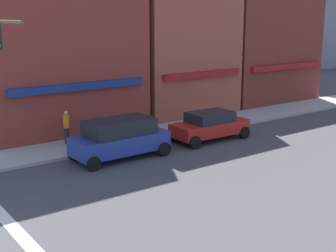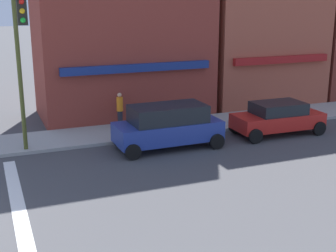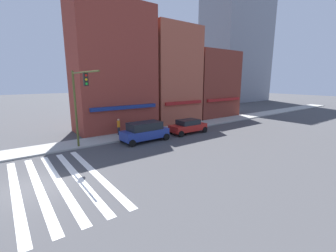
% 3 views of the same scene
% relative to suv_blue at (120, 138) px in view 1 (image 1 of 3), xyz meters
% --- Properties ---
extents(storefront_row, '(25.93, 5.30, 14.51)m').
position_rel_suv_blue_xyz_m(storefront_row, '(7.42, 6.80, 5.46)').
color(storefront_row, maroon).
rests_on(storefront_row, ground_plane).
extents(suv_blue, '(4.73, 2.12, 1.94)m').
position_rel_suv_blue_xyz_m(suv_blue, '(0.00, 0.00, 0.00)').
color(suv_blue, navy).
rests_on(suv_blue, ground_plane).
extents(sedan_red, '(4.43, 2.02, 1.59)m').
position_rel_suv_blue_xyz_m(sedan_red, '(5.74, -0.00, -0.19)').
color(sedan_red, '#B21E19').
rests_on(sedan_red, ground_plane).
extents(pedestrian_orange_vest, '(0.32, 0.32, 1.77)m').
position_rel_suv_blue_xyz_m(pedestrian_orange_vest, '(-1.18, 3.51, 0.04)').
color(pedestrian_orange_vest, '#23232D').
rests_on(pedestrian_orange_vest, sidewalk_left).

